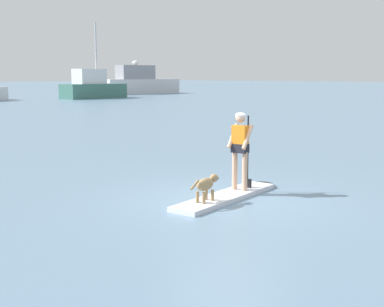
% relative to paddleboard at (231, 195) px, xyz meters
% --- Properties ---
extents(ground_plane, '(400.00, 400.00, 0.00)m').
position_rel_paddleboard_xyz_m(ground_plane, '(-0.23, -0.03, -0.05)').
color(ground_plane, slate).
extents(paddleboard, '(3.61, 1.09, 0.10)m').
position_rel_paddleboard_xyz_m(paddleboard, '(0.00, 0.00, 0.00)').
color(paddleboard, silver).
rests_on(paddleboard, ground_plane).
extents(person_paddler, '(0.63, 0.52, 1.74)m').
position_rel_paddleboard_xyz_m(person_paddler, '(0.36, 0.05, 1.06)').
color(person_paddler, tan).
rests_on(person_paddler, paddleboard).
extents(dog, '(0.99, 0.28, 0.53)m').
position_rel_paddleboard_xyz_m(dog, '(-0.98, -0.12, 0.40)').
color(dog, '#997A51').
rests_on(dog, paddleboard).
extents(moored_boat_port, '(8.28, 3.01, 8.67)m').
position_rel_paddleboard_xyz_m(moored_boat_port, '(29.12, 43.70, 1.24)').
color(moored_boat_port, '#3F7266').
rests_on(moored_boat_port, ground_plane).
extents(moored_boat_outer, '(12.78, 3.32, 4.70)m').
position_rel_paddleboard_xyz_m(moored_boat_outer, '(42.82, 51.01, 1.50)').
color(moored_boat_outer, silver).
rests_on(moored_boat_outer, ground_plane).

